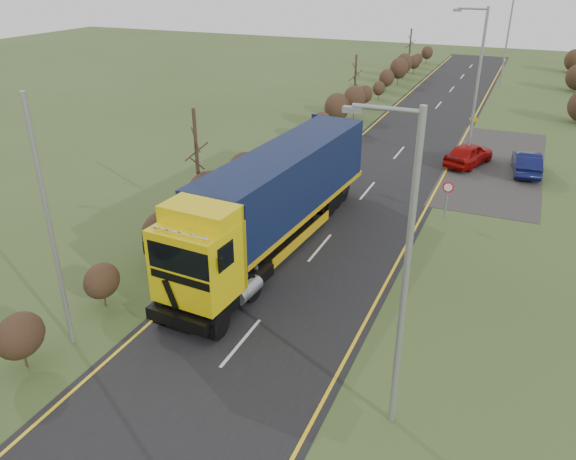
% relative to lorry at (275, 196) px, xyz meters
% --- Properties ---
extents(ground, '(160.00, 160.00, 0.00)m').
position_rel_lorry_xyz_m(ground, '(2.04, -3.36, -2.58)').
color(ground, '#394D21').
rests_on(ground, ground).
extents(road, '(8.00, 120.00, 0.02)m').
position_rel_lorry_xyz_m(road, '(2.04, 6.64, -2.57)').
color(road, black).
rests_on(road, ground).
extents(layby, '(6.00, 18.00, 0.02)m').
position_rel_lorry_xyz_m(layby, '(8.54, 16.64, -2.56)').
color(layby, '#2F2C2A').
rests_on(layby, ground).
extents(lane_markings, '(7.52, 116.00, 0.01)m').
position_rel_lorry_xyz_m(lane_markings, '(2.04, 6.34, -2.55)').
color(lane_markings, yellow).
rests_on(lane_markings, road).
extents(hedgerow, '(2.24, 102.04, 6.05)m').
position_rel_lorry_xyz_m(hedgerow, '(-3.95, 4.54, -0.96)').
color(hedgerow, black).
rests_on(hedgerow, ground).
extents(lorry, '(3.59, 16.43, 4.54)m').
position_rel_lorry_xyz_m(lorry, '(0.00, 0.00, 0.00)').
color(lorry, black).
rests_on(lorry, ground).
extents(car_red_hatchback, '(3.13, 4.77, 1.51)m').
position_rel_lorry_xyz_m(car_red_hatchback, '(6.84, 15.88, -1.82)').
color(car_red_hatchback, '#920807').
rests_on(car_red_hatchback, ground).
extents(car_blue_sedan, '(2.00, 4.52, 1.44)m').
position_rel_lorry_xyz_m(car_blue_sedan, '(10.44, 15.64, -1.85)').
color(car_blue_sedan, '#0A0E39').
rests_on(car_blue_sedan, ground).
extents(streetlight_near, '(1.98, 0.19, 9.33)m').
position_rel_lorry_xyz_m(streetlight_near, '(7.72, -8.86, 2.57)').
color(streetlight_near, gray).
rests_on(streetlight_near, ground).
extents(streetlight_mid, '(2.10, 0.20, 9.90)m').
position_rel_lorry_xyz_m(streetlight_mid, '(6.63, 15.69, 2.90)').
color(streetlight_mid, gray).
rests_on(streetlight_mid, ground).
extents(streetlight_far, '(2.03, 0.19, 9.59)m').
position_rel_lorry_xyz_m(streetlight_far, '(6.52, 43.53, 2.72)').
color(streetlight_far, gray).
rests_on(streetlight_far, ground).
extents(left_pole, '(0.16, 0.16, 8.87)m').
position_rel_lorry_xyz_m(left_pole, '(-3.51, -9.68, 1.86)').
color(left_pole, gray).
rests_on(left_pole, ground).
extents(speed_sign, '(0.57, 0.10, 2.06)m').
position_rel_lorry_xyz_m(speed_sign, '(6.88, 6.42, -1.16)').
color(speed_sign, gray).
rests_on(speed_sign, ground).
extents(warning_board, '(0.68, 0.11, 1.79)m').
position_rel_lorry_xyz_m(warning_board, '(6.24, 22.71, -1.50)').
color(warning_board, gray).
rests_on(warning_board, ground).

